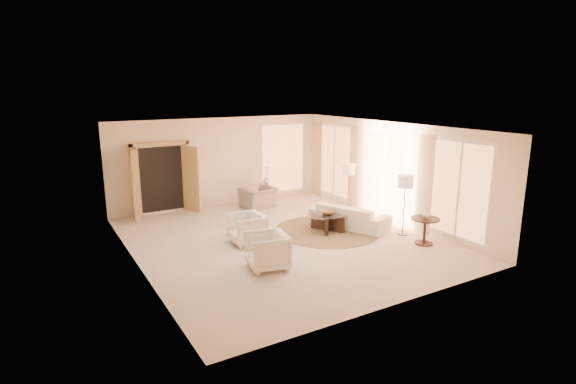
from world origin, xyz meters
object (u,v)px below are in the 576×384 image
sofa (349,216)px  side_vase (267,180)px  side_table (267,191)px  floor_lamp_far (405,184)px  coffee_table (328,220)px  bowl (328,213)px  end_table (425,226)px  end_vase (426,215)px  floor_lamp_near (349,171)px  armchair_left (247,227)px  armchair_right (267,249)px  accent_chair (258,194)px

sofa → side_vase: (-0.74, 3.41, 0.46)m
sofa → side_table: (-0.74, 3.41, 0.08)m
sofa → floor_lamp_far: size_ratio=1.37×
coffee_table → floor_lamp_far: size_ratio=0.85×
sofa → bowl: (-0.71, 0.01, 0.19)m
bowl → coffee_table: bearing=-90.0°
end_table → end_vase: bearing=0.0°
floor_lamp_near → end_vase: (-0.08, -3.10, -0.55)m
armchair_left → end_table: size_ratio=1.17×
end_table → sofa: bearing=109.8°
coffee_table → bowl: bearing=90.0°
coffee_table → end_table: bearing=-54.7°
floor_lamp_near → floor_lamp_far: floor_lamp_far is taller
coffee_table → bowl: size_ratio=3.75×
armchair_right → end_table: armchair_right is taller
side_vase → side_table: bearing=90.0°
sofa → armchair_right: 3.55m
armchair_right → side_vase: bearing=163.6°
accent_chair → floor_lamp_far: 4.81m
bowl → end_vase: end_vase is taller
armchair_right → end_vase: size_ratio=4.43×
end_table → side_vase: side_vase is taller
sofa → coffee_table: size_ratio=1.61×
end_table → armchair_left: bearing=148.7°
sofa → armchair_right: size_ratio=2.57×
coffee_table → end_table: (1.44, -2.03, 0.16)m
armchair_right → floor_lamp_near: 4.85m
accent_chair → floor_lamp_near: floor_lamp_near is taller
armchair_left → end_vase: 4.34m
coffee_table → floor_lamp_near: size_ratio=0.88×
end_vase → floor_lamp_far: bearing=84.3°
accent_chair → floor_lamp_far: floor_lamp_far is taller
end_table → bowl: (-1.44, 2.03, 0.05)m
armchair_left → bowl: 2.27m
coffee_table → end_table: 2.49m
sofa → side_table: bearing=-9.9°
side_table → side_vase: (0.00, -0.00, 0.37)m
side_table → end_vase: end_vase is taller
end_table → coffee_table: bearing=125.3°
armchair_right → side_table: bearing=163.6°
armchair_left → coffee_table: 2.27m
sofa → armchair_left: 2.98m
coffee_table → floor_lamp_near: 2.11m
end_table → side_table: size_ratio=1.05×
end_table → side_table: 5.62m
accent_chair → bowl: bearing=89.4°
armchair_left → floor_lamp_near: 3.97m
end_table → side_table: side_table is taller
floor_lamp_far → end_vase: size_ratio=8.31×
armchair_left → end_vase: bearing=61.2°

